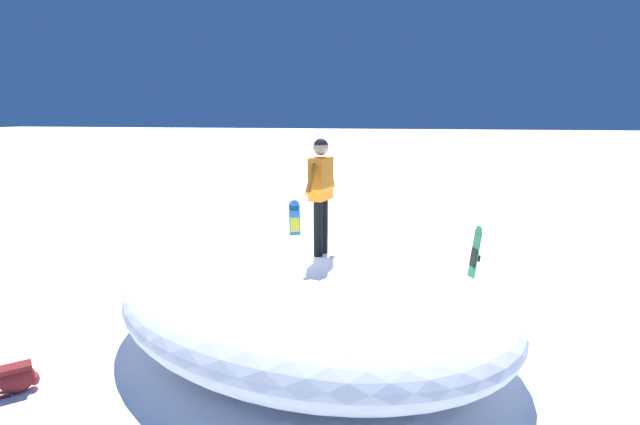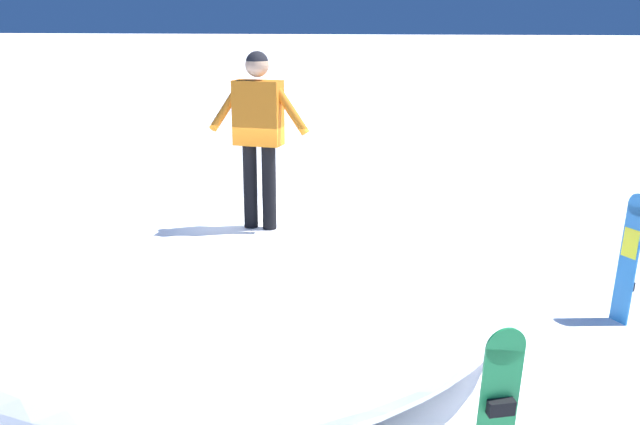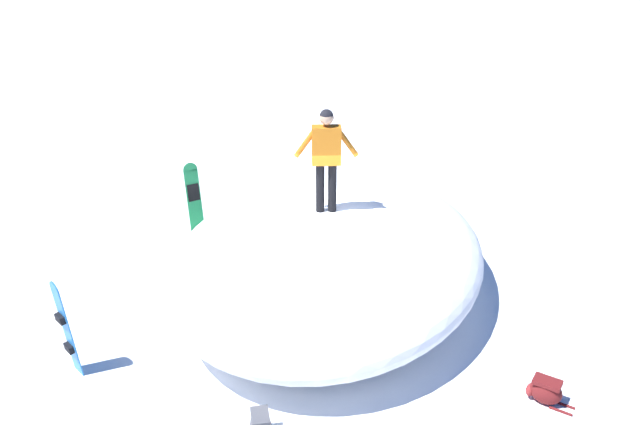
{
  "view_description": "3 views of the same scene",
  "coord_description": "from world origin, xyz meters",
  "px_view_note": "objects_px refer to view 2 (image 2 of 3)",
  "views": [
    {
      "loc": [
        2.47,
        -7.48,
        3.57
      ],
      "look_at": [
        0.7,
        0.04,
        2.05
      ],
      "focal_mm": 28.0,
      "sensor_mm": 36.0,
      "label": 1
    },
    {
      "loc": [
        8.01,
        1.19,
        3.58
      ],
      "look_at": [
        0.43,
        0.23,
        1.55
      ],
      "focal_mm": 42.41,
      "sensor_mm": 36.0,
      "label": 2
    },
    {
      "loc": [
        -8.95,
        1.83,
        6.19
      ],
      "look_at": [
        0.34,
        -0.13,
        1.67
      ],
      "focal_mm": 37.0,
      "sensor_mm": 36.0,
      "label": 3
    }
  ],
  "objects_px": {
    "snowboard_primary_upright": "(496,424)",
    "backpack_far": "(164,239)",
    "backpack_near": "(415,252)",
    "snowboarder_standing": "(258,124)",
    "snowboard_secondary_upright": "(629,257)"
  },
  "relations": [
    {
      "from": "backpack_far",
      "to": "backpack_near",
      "type": "bearing_deg",
      "value": 87.59
    },
    {
      "from": "snowboard_primary_upright",
      "to": "backpack_near",
      "type": "xyz_separation_m",
      "value": [
        -5.77,
        -0.57,
        -0.62
      ]
    },
    {
      "from": "backpack_far",
      "to": "snowboarder_standing",
      "type": "bearing_deg",
      "value": 32.62
    },
    {
      "from": "snowboarder_standing",
      "to": "snowboard_primary_upright",
      "type": "xyz_separation_m",
      "value": [
        2.41,
        2.15,
        -1.72
      ]
    },
    {
      "from": "backpack_near",
      "to": "snowboarder_standing",
      "type": "bearing_deg",
      "value": -25.19
    },
    {
      "from": "snowboarder_standing",
      "to": "snowboard_secondary_upright",
      "type": "height_order",
      "value": "snowboarder_standing"
    },
    {
      "from": "snowboard_primary_upright",
      "to": "backpack_near",
      "type": "relative_size",
      "value": 2.69
    },
    {
      "from": "snowboard_secondary_upright",
      "to": "backpack_near",
      "type": "bearing_deg",
      "value": -125.56
    },
    {
      "from": "snowboard_primary_upright",
      "to": "backpack_far",
      "type": "xyz_separation_m",
      "value": [
        -5.93,
        -4.41,
        -0.62
      ]
    },
    {
      "from": "snowboarder_standing",
      "to": "backpack_far",
      "type": "xyz_separation_m",
      "value": [
        -3.53,
        -2.26,
        -2.34
      ]
    },
    {
      "from": "snowboard_primary_upright",
      "to": "backpack_near",
      "type": "bearing_deg",
      "value": -174.39
    },
    {
      "from": "snowboarder_standing",
      "to": "backpack_near",
      "type": "bearing_deg",
      "value": 154.81
    },
    {
      "from": "snowboarder_standing",
      "to": "snowboard_secondary_upright",
      "type": "bearing_deg",
      "value": 111.37
    },
    {
      "from": "snowboard_primary_upright",
      "to": "backpack_far",
      "type": "bearing_deg",
      "value": -143.39
    },
    {
      "from": "snowboard_secondary_upright",
      "to": "backpack_near",
      "type": "height_order",
      "value": "snowboard_secondary_upright"
    }
  ]
}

